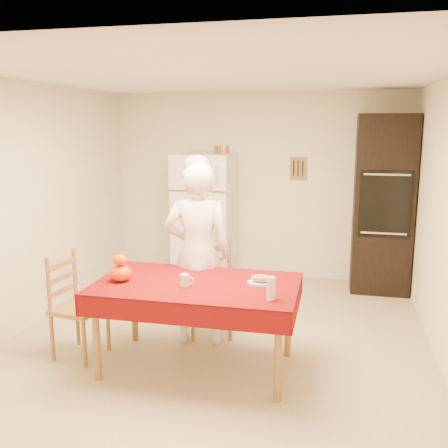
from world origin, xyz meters
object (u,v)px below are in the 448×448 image
(dining_table, at_px, (197,291))
(chair_far, at_px, (212,283))
(chair_left, at_px, (73,301))
(pumpkin_lower, at_px, (121,273))
(seated_woman, at_px, (198,254))
(refrigerator, at_px, (205,217))
(bread_plate, at_px, (262,283))
(coffee_mug, at_px, (185,280))
(wine_glass, at_px, (271,288))
(oven_cabinet, at_px, (383,204))

(dining_table, height_order, chair_far, chair_far)
(chair_left, bearing_deg, pumpkin_lower, -91.44)
(seated_woman, bearing_deg, refrigerator, -86.46)
(seated_woman, height_order, bread_plate, seated_woman)
(refrigerator, bearing_deg, chair_far, -72.76)
(coffee_mug, xyz_separation_m, bread_plate, (0.61, 0.19, -0.04))
(chair_far, distance_m, coffee_mug, 0.93)
(refrigerator, height_order, seated_woman, seated_woman)
(dining_table, height_order, bread_plate, bread_plate)
(dining_table, bearing_deg, seated_woman, 104.63)
(chair_left, bearing_deg, wine_glass, -90.04)
(pumpkin_lower, bearing_deg, chair_left, 170.62)
(bread_plate, bearing_deg, oven_cabinet, 65.06)
(chair_left, relative_size, wine_glass, 5.40)
(oven_cabinet, xyz_separation_m, wine_glass, (-1.02, -2.81, -0.25))
(pumpkin_lower, bearing_deg, bread_plate, 8.81)
(coffee_mug, bearing_deg, pumpkin_lower, 178.79)
(seated_woman, bearing_deg, coffee_mug, 86.06)
(refrigerator, height_order, wine_glass, refrigerator)
(coffee_mug, bearing_deg, seated_woman, 95.81)
(chair_far, height_order, coffee_mug, chair_far)
(pumpkin_lower, bearing_deg, oven_cabinet, 48.68)
(oven_cabinet, height_order, coffee_mug, oven_cabinet)
(oven_cabinet, xyz_separation_m, bread_plate, (-1.14, -2.45, -0.33))
(oven_cabinet, xyz_separation_m, chair_left, (-2.83, -2.55, -0.59))
(dining_table, xyz_separation_m, chair_left, (-1.15, -0.01, -0.18))
(oven_cabinet, bearing_deg, seated_woman, -131.77)
(chair_far, bearing_deg, coffee_mug, -103.53)
(oven_cabinet, relative_size, wine_glass, 12.50)
(pumpkin_lower, xyz_separation_m, bread_plate, (1.18, 0.18, -0.06))
(seated_woman, distance_m, pumpkin_lower, 0.79)
(wine_glass, xyz_separation_m, bread_plate, (-0.13, 0.35, -0.08))
(seated_woman, height_order, pumpkin_lower, seated_woman)
(chair_far, bearing_deg, dining_table, -98.33)
(wine_glass, bearing_deg, dining_table, 158.17)
(oven_cabinet, distance_m, bread_plate, 2.73)
(chair_far, height_order, chair_left, same)
(oven_cabinet, height_order, dining_table, oven_cabinet)
(wine_glass, relative_size, bread_plate, 0.73)
(oven_cabinet, relative_size, dining_table, 1.29)
(chair_far, distance_m, wine_glass, 1.32)
(oven_cabinet, distance_m, coffee_mug, 3.19)
(pumpkin_lower, distance_m, wine_glass, 1.31)
(dining_table, relative_size, bread_plate, 7.08)
(oven_cabinet, relative_size, chair_left, 2.32)
(refrigerator, xyz_separation_m, wine_glass, (1.26, -2.76, -0.00))
(coffee_mug, bearing_deg, oven_cabinet, 56.57)
(refrigerator, relative_size, bread_plate, 7.08)
(chair_far, bearing_deg, pumpkin_lower, -136.73)
(oven_cabinet, distance_m, pumpkin_lower, 3.52)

